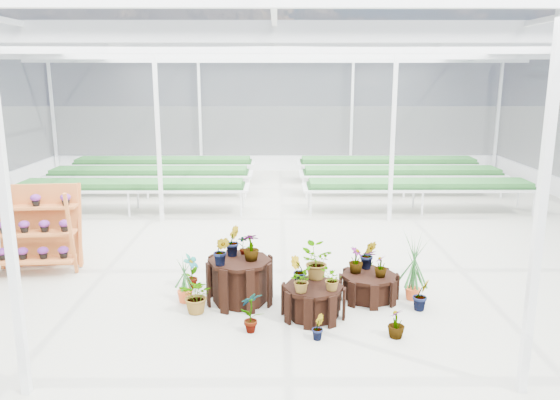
{
  "coord_description": "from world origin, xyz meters",
  "views": [
    {
      "loc": [
        0.03,
        -9.94,
        3.75
      ],
      "look_at": [
        0.09,
        0.79,
        1.3
      ],
      "focal_mm": 35.0,
      "sensor_mm": 36.0,
      "label": 1
    }
  ],
  "objects_px": {
    "shelf_rack": "(36,230)",
    "plinth_low": "(369,287)",
    "plinth_mid": "(313,301)",
    "plinth_tall": "(240,281)"
  },
  "relations": [
    {
      "from": "plinth_tall",
      "to": "plinth_low",
      "type": "height_order",
      "value": "plinth_tall"
    },
    {
      "from": "plinth_mid",
      "to": "shelf_rack",
      "type": "relative_size",
      "value": 0.58
    },
    {
      "from": "plinth_tall",
      "to": "shelf_rack",
      "type": "xyz_separation_m",
      "value": [
        -4.03,
        1.47,
        0.47
      ]
    },
    {
      "from": "shelf_rack",
      "to": "plinth_low",
      "type": "bearing_deg",
      "value": -17.61
    },
    {
      "from": "plinth_mid",
      "to": "plinth_low",
      "type": "distance_m",
      "value": 1.22
    },
    {
      "from": "plinth_tall",
      "to": "shelf_rack",
      "type": "height_order",
      "value": "shelf_rack"
    },
    {
      "from": "plinth_low",
      "to": "shelf_rack",
      "type": "height_order",
      "value": "shelf_rack"
    },
    {
      "from": "plinth_mid",
      "to": "plinth_tall",
      "type": "bearing_deg",
      "value": 153.43
    },
    {
      "from": "plinth_mid",
      "to": "plinth_low",
      "type": "xyz_separation_m",
      "value": [
        1.0,
        0.7,
        -0.04
      ]
    },
    {
      "from": "plinth_tall",
      "to": "shelf_rack",
      "type": "bearing_deg",
      "value": 159.92
    }
  ]
}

